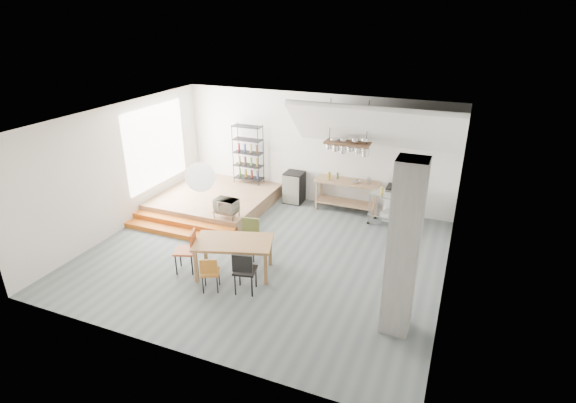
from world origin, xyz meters
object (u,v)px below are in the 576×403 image
at_px(stove, 397,202).
at_px(mini_fridge, 294,187).
at_px(rolling_cart, 388,206).
at_px(dining_table, 234,245).

bearing_deg(stove, mini_fridge, 179.16).
relative_size(stove, rolling_cart, 1.17).
xyz_separation_m(dining_table, rolling_cart, (2.61, 3.58, -0.11)).
height_order(rolling_cart, mini_fridge, mini_fridge).
relative_size(dining_table, rolling_cart, 1.83).
bearing_deg(stove, dining_table, -123.81).
bearing_deg(rolling_cart, dining_table, -111.08).
height_order(stove, mini_fridge, stove).
distance_m(stove, dining_table, 4.95).
xyz_separation_m(dining_table, mini_fridge, (-0.25, 4.16, -0.23)).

